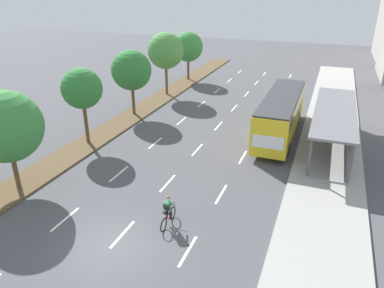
{
  "coord_description": "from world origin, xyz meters",
  "views": [
    {
      "loc": [
        8.52,
        -11.52,
        11.46
      ],
      "look_at": [
        0.22,
        10.08,
        1.2
      ],
      "focal_mm": 34.03,
      "sensor_mm": 36.0,
      "label": 1
    }
  ],
  "objects_px": {
    "median_tree_fourth": "(166,51)",
    "median_tree_fifth": "(188,47)",
    "bus": "(281,111)",
    "cyclist": "(168,212)",
    "median_tree_second": "(82,89)",
    "median_tree_third": "(131,70)",
    "bus_shelter": "(337,125)",
    "median_tree_nearest": "(6,127)"
  },
  "relations": [
    {
      "from": "median_tree_nearest",
      "to": "median_tree_fourth",
      "type": "bearing_deg",
      "value": 90.11
    },
    {
      "from": "bus_shelter",
      "to": "bus",
      "type": "height_order",
      "value": "bus"
    },
    {
      "from": "bus_shelter",
      "to": "median_tree_fourth",
      "type": "relative_size",
      "value": 1.83
    },
    {
      "from": "median_tree_fifth",
      "to": "median_tree_fourth",
      "type": "bearing_deg",
      "value": -87.73
    },
    {
      "from": "bus_shelter",
      "to": "median_tree_fifth",
      "type": "distance_m",
      "value": 24.07
    },
    {
      "from": "median_tree_fourth",
      "to": "median_tree_second",
      "type": "bearing_deg",
      "value": -90.37
    },
    {
      "from": "bus",
      "to": "median_tree_fifth",
      "type": "distance_m",
      "value": 20.26
    },
    {
      "from": "bus_shelter",
      "to": "median_tree_fifth",
      "type": "relative_size",
      "value": 2.06
    },
    {
      "from": "median_tree_fourth",
      "to": "median_tree_fifth",
      "type": "height_order",
      "value": "median_tree_fourth"
    },
    {
      "from": "median_tree_nearest",
      "to": "median_tree_third",
      "type": "distance_m",
      "value": 14.46
    },
    {
      "from": "bus",
      "to": "median_tree_fourth",
      "type": "bearing_deg",
      "value": 151.1
    },
    {
      "from": "bus_shelter",
      "to": "median_tree_second",
      "type": "height_order",
      "value": "median_tree_second"
    },
    {
      "from": "cyclist",
      "to": "median_tree_fifth",
      "type": "bearing_deg",
      "value": 109.64
    },
    {
      "from": "bus_shelter",
      "to": "median_tree_second",
      "type": "bearing_deg",
      "value": -161.59
    },
    {
      "from": "bus",
      "to": "median_tree_third",
      "type": "height_order",
      "value": "median_tree_third"
    },
    {
      "from": "median_tree_nearest",
      "to": "median_tree_fifth",
      "type": "height_order",
      "value": "median_tree_nearest"
    },
    {
      "from": "median_tree_second",
      "to": "median_tree_fifth",
      "type": "height_order",
      "value": "median_tree_fifth"
    },
    {
      "from": "bus",
      "to": "cyclist",
      "type": "distance_m",
      "value": 14.8
    },
    {
      "from": "median_tree_second",
      "to": "median_tree_fifth",
      "type": "distance_m",
      "value": 21.68
    },
    {
      "from": "bus_shelter",
      "to": "median_tree_nearest",
      "type": "relative_size",
      "value": 2.04
    },
    {
      "from": "bus_shelter",
      "to": "bus",
      "type": "xyz_separation_m",
      "value": [
        -4.28,
        1.05,
        0.2
      ]
    },
    {
      "from": "bus_shelter",
      "to": "median_tree_third",
      "type": "distance_m",
      "value": 18.08
    },
    {
      "from": "median_tree_nearest",
      "to": "median_tree_third",
      "type": "relative_size",
      "value": 1.01
    },
    {
      "from": "median_tree_fourth",
      "to": "bus",
      "type": "bearing_deg",
      "value": -28.9
    },
    {
      "from": "median_tree_third",
      "to": "median_tree_fifth",
      "type": "xyz_separation_m",
      "value": [
        -0.19,
        14.45,
        -0.04
      ]
    },
    {
      "from": "bus_shelter",
      "to": "bus",
      "type": "bearing_deg",
      "value": 166.22
    },
    {
      "from": "median_tree_fourth",
      "to": "median_tree_third",
      "type": "bearing_deg",
      "value": -90.77
    },
    {
      "from": "cyclist",
      "to": "median_tree_fourth",
      "type": "relative_size",
      "value": 0.27
    },
    {
      "from": "cyclist",
      "to": "median_tree_third",
      "type": "distance_m",
      "value": 18.09
    },
    {
      "from": "bus_shelter",
      "to": "median_tree_third",
      "type": "xyz_separation_m",
      "value": [
        -17.88,
        1.28,
        2.37
      ]
    },
    {
      "from": "cyclist",
      "to": "median_tree_second",
      "type": "xyz_separation_m",
      "value": [
        -10.16,
        7.33,
        3.57
      ]
    },
    {
      "from": "bus_shelter",
      "to": "cyclist",
      "type": "height_order",
      "value": "bus_shelter"
    },
    {
      "from": "median_tree_fourth",
      "to": "cyclist",
      "type": "bearing_deg",
      "value": -65.2
    },
    {
      "from": "median_tree_fifth",
      "to": "median_tree_second",
      "type": "bearing_deg",
      "value": -89.49
    },
    {
      "from": "median_tree_second",
      "to": "bus",
      "type": "bearing_deg",
      "value": 27.24
    },
    {
      "from": "cyclist",
      "to": "median_tree_nearest",
      "type": "relative_size",
      "value": 0.3
    },
    {
      "from": "median_tree_third",
      "to": "median_tree_fifth",
      "type": "distance_m",
      "value": 14.46
    },
    {
      "from": "bus",
      "to": "median_tree_fifth",
      "type": "relative_size",
      "value": 1.9
    },
    {
      "from": "bus_shelter",
      "to": "cyclist",
      "type": "distance_m",
      "value": 15.4
    },
    {
      "from": "median_tree_fourth",
      "to": "median_tree_fifth",
      "type": "xyz_separation_m",
      "value": [
        -0.29,
        7.23,
        -0.65
      ]
    },
    {
      "from": "median_tree_second",
      "to": "median_tree_nearest",
      "type": "bearing_deg",
      "value": -88.91
    },
    {
      "from": "bus",
      "to": "median_tree_second",
      "type": "xyz_separation_m",
      "value": [
        -13.6,
        -7.0,
        2.29
      ]
    }
  ]
}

